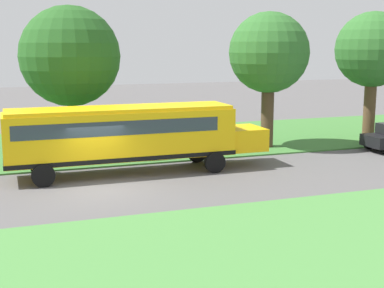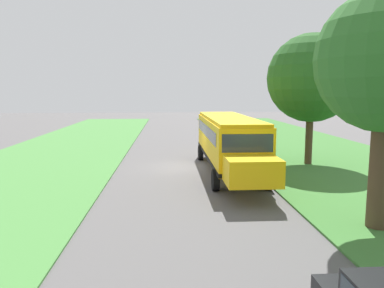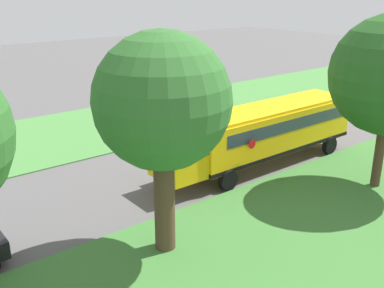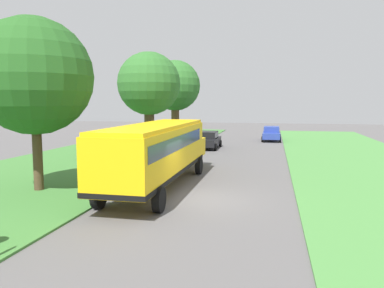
# 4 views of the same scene
# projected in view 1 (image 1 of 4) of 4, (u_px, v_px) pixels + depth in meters

# --- Properties ---
(ground_plane) EXTENTS (120.00, 120.00, 0.00)m
(ground_plane) POSITION_uv_depth(u_px,v_px,m) (102.00, 189.00, 22.44)
(ground_plane) COLOR #565454
(grass_verge) EXTENTS (12.00, 80.00, 0.08)m
(grass_verge) POSITION_uv_depth(u_px,v_px,m) (73.00, 147.00, 31.71)
(grass_verge) COLOR #3D7533
(grass_verge) RESTS_ON ground
(grass_far_side) EXTENTS (10.00, 80.00, 0.07)m
(grass_far_side) POSITION_uv_depth(u_px,v_px,m) (163.00, 273.00, 14.09)
(grass_far_side) COLOR #47843D
(grass_far_side) RESTS_ON ground
(school_bus) EXTENTS (2.84, 12.42, 3.16)m
(school_bus) POSITION_uv_depth(u_px,v_px,m) (127.00, 133.00, 24.96)
(school_bus) COLOR yellow
(school_bus) RESTS_ON ground
(oak_tree_beside_bus) EXTENTS (5.40, 5.40, 8.09)m
(oak_tree_beside_bus) POSITION_uv_depth(u_px,v_px,m) (71.00, 56.00, 28.67)
(oak_tree_beside_bus) COLOR #4C3826
(oak_tree_beside_bus) RESTS_ON ground
(oak_tree_roadside_mid) EXTENTS (4.63, 4.63, 7.88)m
(oak_tree_roadside_mid) POSITION_uv_depth(u_px,v_px,m) (269.00, 53.00, 30.65)
(oak_tree_roadside_mid) COLOR #4C3826
(oak_tree_roadside_mid) RESTS_ON ground
(oak_tree_far_end) EXTENTS (4.61, 4.61, 8.03)m
(oak_tree_far_end) POSITION_uv_depth(u_px,v_px,m) (374.00, 51.00, 32.77)
(oak_tree_far_end) COLOR brown
(oak_tree_far_end) RESTS_ON ground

